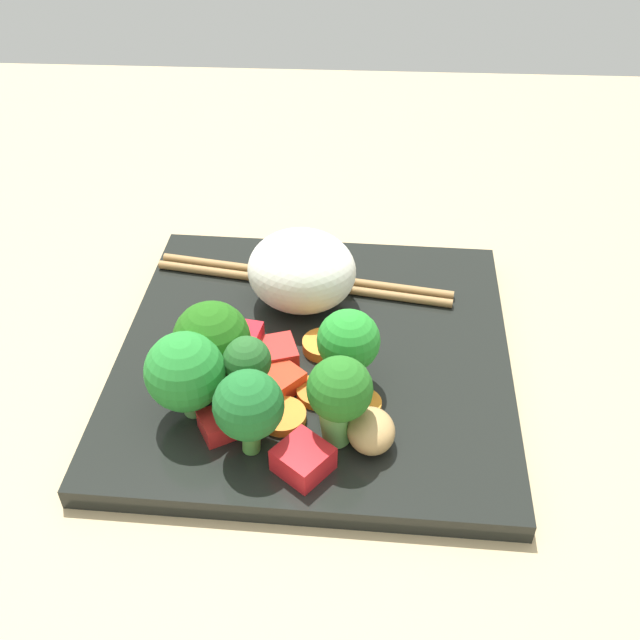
% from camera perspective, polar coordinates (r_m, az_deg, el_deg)
% --- Properties ---
extents(ground_plane, '(1.10, 1.10, 0.02)m').
position_cam_1_polar(ground_plane, '(0.54, -0.42, -4.23)').
color(ground_plane, tan).
extents(square_plate, '(0.28, 0.28, 0.01)m').
position_cam_1_polar(square_plate, '(0.52, -0.43, -2.85)').
color(square_plate, black).
rests_on(square_plate, ground_plane).
extents(rice_mound, '(0.09, 0.09, 0.06)m').
position_cam_1_polar(rice_mound, '(0.54, -1.41, 3.80)').
color(rice_mound, white).
rests_on(rice_mound, square_plate).
extents(broccoli_floret_0, '(0.04, 0.04, 0.06)m').
position_cam_1_polar(broccoli_floret_0, '(0.47, 2.20, -1.76)').
color(broccoli_floret_0, '#7BC04F').
rests_on(broccoli_floret_0, square_plate).
extents(broccoli_floret_1, '(0.05, 0.05, 0.06)m').
position_cam_1_polar(broccoli_floret_1, '(0.48, -8.26, -1.55)').
color(broccoli_floret_1, '#7EBB5B').
rests_on(broccoli_floret_1, square_plate).
extents(broccoli_floret_2, '(0.04, 0.04, 0.06)m').
position_cam_1_polar(broccoli_floret_2, '(0.43, 1.47, -5.62)').
color(broccoli_floret_2, '#65B254').
rests_on(broccoli_floret_2, square_plate).
extents(broccoli_floret_3, '(0.04, 0.04, 0.06)m').
position_cam_1_polar(broccoli_floret_3, '(0.43, -5.49, -6.58)').
color(broccoli_floret_3, '#549D3F').
rests_on(broccoli_floret_3, square_plate).
extents(broccoli_floret_4, '(0.05, 0.05, 0.06)m').
position_cam_1_polar(broccoli_floret_4, '(0.46, -10.27, -3.97)').
color(broccoli_floret_4, '#66AB52').
rests_on(broccoli_floret_4, square_plate).
extents(broccoli_floret_5, '(0.03, 0.03, 0.05)m').
position_cam_1_polar(broccoli_floret_5, '(0.46, -5.65, -3.34)').
color(broccoli_floret_5, '#65AE52').
rests_on(broccoli_floret_5, square_plate).
extents(carrot_slice_0, '(0.04, 0.04, 0.01)m').
position_cam_1_polar(carrot_slice_0, '(0.48, -0.15, -5.53)').
color(carrot_slice_0, orange).
rests_on(carrot_slice_0, square_plate).
extents(carrot_slice_1, '(0.03, 0.03, 0.01)m').
position_cam_1_polar(carrot_slice_1, '(0.48, 3.23, -6.46)').
color(carrot_slice_1, orange).
rests_on(carrot_slice_1, square_plate).
extents(carrot_slice_2, '(0.04, 0.04, 0.01)m').
position_cam_1_polar(carrot_slice_2, '(0.47, -2.89, -7.36)').
color(carrot_slice_2, orange).
rests_on(carrot_slice_2, square_plate).
extents(carrot_slice_3, '(0.04, 0.04, 0.01)m').
position_cam_1_polar(carrot_slice_3, '(0.52, 0.26, -1.96)').
color(carrot_slice_3, orange).
rests_on(carrot_slice_3, square_plate).
extents(pepper_chunk_0, '(0.03, 0.03, 0.02)m').
position_cam_1_polar(pepper_chunk_0, '(0.50, -3.33, -2.63)').
color(pepper_chunk_0, red).
rests_on(pepper_chunk_0, square_plate).
extents(pepper_chunk_1, '(0.03, 0.03, 0.01)m').
position_cam_1_polar(pepper_chunk_1, '(0.46, -7.55, -7.86)').
color(pepper_chunk_1, red).
rests_on(pepper_chunk_1, square_plate).
extents(pepper_chunk_2, '(0.04, 0.04, 0.01)m').
position_cam_1_polar(pepper_chunk_2, '(0.49, -3.20, -4.71)').
color(pepper_chunk_2, red).
rests_on(pepper_chunk_2, square_plate).
extents(pepper_chunk_3, '(0.04, 0.04, 0.02)m').
position_cam_1_polar(pepper_chunk_3, '(0.44, -1.46, -10.60)').
color(pepper_chunk_3, red).
rests_on(pepper_chunk_3, square_plate).
extents(pepper_chunk_4, '(0.03, 0.02, 0.02)m').
position_cam_1_polar(pepper_chunk_4, '(0.51, -5.52, -1.81)').
color(pepper_chunk_4, red).
rests_on(pepper_chunk_4, square_plate).
extents(chicken_piece_1, '(0.04, 0.03, 0.02)m').
position_cam_1_polar(chicken_piece_1, '(0.45, 3.92, -8.45)').
color(chicken_piece_1, tan).
rests_on(chicken_piece_1, square_plate).
extents(chopstick_pair, '(0.05, 0.23, 0.01)m').
position_cam_1_polar(chopstick_pair, '(0.58, -1.32, 3.11)').
color(chopstick_pair, olive).
rests_on(chopstick_pair, square_plate).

